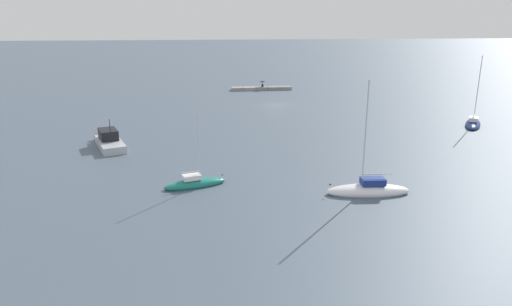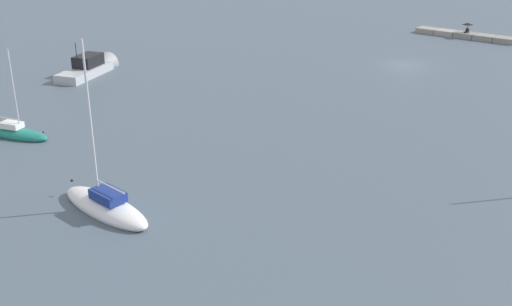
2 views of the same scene
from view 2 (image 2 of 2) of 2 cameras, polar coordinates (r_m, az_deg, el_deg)
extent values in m
plane|color=#475666|center=(66.12, 13.70, 8.01)|extent=(500.00, 500.00, 0.00)
cube|color=gray|center=(80.43, 22.23, 9.73)|extent=(2.39, 1.95, 0.64)
cube|color=gray|center=(81.10, 20.55, 10.06)|extent=(2.39, 1.95, 0.64)
cube|color=gray|center=(81.84, 18.90, 10.38)|extent=(2.39, 1.95, 0.64)
cube|color=gray|center=(82.65, 17.28, 10.68)|extent=(2.39, 1.95, 0.64)
cube|color=gray|center=(83.53, 15.69, 10.96)|extent=(2.39, 1.95, 0.64)
cube|color=#1E2333|center=(81.50, 19.00, 10.61)|extent=(0.44, 0.48, 0.16)
cube|color=#232328|center=(81.71, 19.12, 10.75)|extent=(0.44, 0.30, 0.52)
sphere|color=tan|center=(81.64, 19.15, 10.99)|extent=(0.22, 0.22, 0.22)
cylinder|color=black|center=(81.55, 19.12, 10.92)|extent=(0.02, 0.02, 1.05)
cone|color=black|center=(81.45, 19.17, 11.32)|extent=(1.30, 1.30, 0.23)
sphere|color=black|center=(81.43, 19.18, 11.42)|extent=(0.05, 0.05, 0.05)
ellipsoid|color=silver|center=(34.50, -13.86, -4.98)|extent=(7.05, 2.48, 1.19)
cube|color=navy|center=(33.86, -13.65, -3.86)|extent=(2.02, 1.33, 0.54)
cylinder|color=silver|center=(33.04, -15.19, 2.91)|extent=(0.12, 0.12, 8.61)
cylinder|color=silver|center=(33.36, -13.44, -3.08)|extent=(2.42, 0.27, 0.09)
sphere|color=black|center=(36.69, -16.81, -2.48)|extent=(0.16, 0.16, 0.16)
ellipsoid|color=#197266|center=(47.34, -21.48, 1.64)|extent=(5.65, 3.00, 0.93)
cube|color=white|center=(47.31, -21.84, 2.44)|extent=(1.72, 1.32, 0.43)
cylinder|color=silver|center=(46.06, -21.67, 5.49)|extent=(0.09, 0.09, 5.81)
cylinder|color=silver|center=(47.32, -22.14, 3.03)|extent=(1.85, 0.59, 0.07)
sphere|color=black|center=(45.56, -19.24, 1.85)|extent=(0.12, 0.12, 0.12)
cube|color=#ADB2B7|center=(62.04, -15.69, 7.15)|extent=(4.52, 7.09, 1.11)
cone|color=#ADB2B7|center=(64.73, -14.09, 7.93)|extent=(2.99, 2.98, 2.34)
cube|color=black|center=(62.41, -15.40, 8.32)|extent=(2.72, 3.38, 1.11)
cube|color=#283847|center=(63.05, -15.02, 8.55)|extent=(1.70, 0.71, 0.78)
cylinder|color=black|center=(60.67, -16.45, 9.12)|extent=(0.07, 0.07, 1.55)
camera|label=1|loc=(41.03, -74.08, 3.75)|focal=31.69mm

